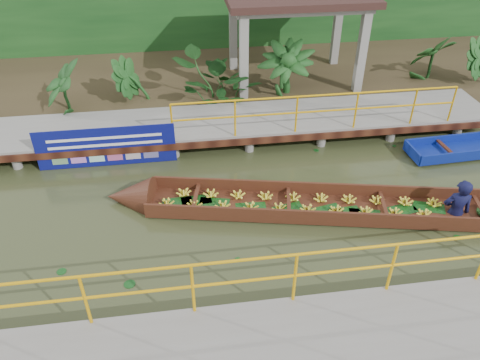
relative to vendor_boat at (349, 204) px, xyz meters
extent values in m
plane|color=#30371B|center=(-2.78, 0.22, -0.23)|extent=(80.00, 80.00, 0.00)
cube|color=#302518|center=(-2.78, 7.72, -0.01)|extent=(30.00, 8.00, 0.45)
cube|color=gray|center=(-2.78, 3.72, 0.27)|extent=(16.00, 2.00, 0.15)
cube|color=black|center=(-2.78, 2.72, 0.19)|extent=(16.00, 0.12, 0.18)
cylinder|color=#E9A70C|center=(-0.03, 2.77, 1.34)|extent=(7.50, 0.05, 0.05)
cylinder|color=#E9A70C|center=(-0.03, 2.77, 0.89)|extent=(7.50, 0.05, 0.05)
cylinder|color=#E9A70C|center=(-0.03, 2.77, 0.84)|extent=(0.05, 0.05, 1.00)
cylinder|color=gray|center=(-6.78, 2.92, -0.01)|extent=(0.24, 0.24, 0.55)
cylinder|color=gray|center=(-6.78, 4.52, -0.01)|extent=(0.24, 0.24, 0.55)
cylinder|color=gray|center=(-4.78, 2.92, -0.01)|extent=(0.24, 0.24, 0.55)
cylinder|color=gray|center=(-4.78, 4.52, -0.01)|extent=(0.24, 0.24, 0.55)
cylinder|color=gray|center=(-2.78, 2.92, -0.01)|extent=(0.24, 0.24, 0.55)
cylinder|color=gray|center=(-2.78, 4.52, -0.01)|extent=(0.24, 0.24, 0.55)
cylinder|color=gray|center=(-0.78, 2.92, -0.01)|extent=(0.24, 0.24, 0.55)
cylinder|color=gray|center=(-0.78, 4.52, -0.01)|extent=(0.24, 0.24, 0.55)
cylinder|color=gray|center=(1.22, 2.92, -0.01)|extent=(0.24, 0.24, 0.55)
cylinder|color=gray|center=(1.22, 4.52, -0.01)|extent=(0.24, 0.24, 0.55)
cylinder|color=gray|center=(3.22, 2.92, -0.01)|extent=(0.24, 0.24, 0.55)
cylinder|color=gray|center=(3.22, 4.52, -0.01)|extent=(0.24, 0.24, 0.55)
cylinder|color=gray|center=(-2.78, 2.92, -0.01)|extent=(0.24, 0.24, 0.55)
cylinder|color=#E9A70C|center=(-1.78, -2.83, 1.42)|extent=(10.00, 0.05, 0.05)
cylinder|color=#E9A70C|center=(-1.78, -2.83, 0.97)|extent=(10.00, 0.05, 0.05)
cylinder|color=#E9A70C|center=(-1.78, -2.83, 0.92)|extent=(0.05, 0.05, 1.00)
cube|color=gray|center=(-1.58, 5.32, 1.37)|extent=(0.25, 0.25, 2.80)
cube|color=gray|center=(2.02, 5.32, 1.37)|extent=(0.25, 0.25, 2.80)
cube|color=gray|center=(-1.58, 7.72, 1.37)|extent=(0.25, 0.25, 2.80)
cube|color=gray|center=(2.02, 7.72, 1.37)|extent=(0.25, 0.25, 2.80)
cube|color=gray|center=(0.22, 6.52, 2.67)|extent=(4.00, 2.60, 0.12)
cube|color=#123A15|center=(-2.78, 10.22, 1.77)|extent=(30.00, 0.80, 4.00)
cube|color=#3B1E10|center=(-0.28, 0.06, -0.17)|extent=(8.43, 2.77, 0.06)
cube|color=#3B1E10|center=(-0.17, 0.57, -0.02)|extent=(8.23, 1.81, 0.36)
cube|color=#3B1E10|center=(-0.39, -0.45, -0.02)|extent=(8.23, 1.81, 0.36)
cone|color=#3B1E10|center=(-4.85, 1.03, -0.08)|extent=(1.24, 1.20, 1.01)
imported|color=black|center=(2.29, -0.49, 0.72)|extent=(0.71, 0.55, 1.72)
cube|color=navy|center=(3.78, 1.95, -0.14)|extent=(2.88, 0.99, 0.09)
cube|color=navy|center=(3.76, 2.38, -0.02)|extent=(2.84, 0.20, 0.28)
cube|color=navy|center=(3.80, 1.53, -0.02)|extent=(2.84, 0.20, 0.28)
cube|color=navy|center=(2.36, 1.88, -0.02)|extent=(0.10, 0.85, 0.28)
cube|color=black|center=(3.31, 1.93, 0.02)|extent=(0.14, 0.85, 0.05)
cube|color=navy|center=(-5.47, 2.70, 0.32)|extent=(3.46, 0.03, 1.08)
cube|color=white|center=(-5.47, 2.68, 0.59)|extent=(2.81, 0.01, 0.07)
cube|color=white|center=(-5.47, 2.68, 0.39)|extent=(2.81, 0.01, 0.07)
imported|color=#123A15|center=(-6.78, 5.52, 1.00)|extent=(1.25, 1.25, 1.57)
imported|color=#123A15|center=(-4.78, 5.52, 1.00)|extent=(1.25, 1.25, 1.57)
imported|color=#123A15|center=(-2.28, 5.52, 1.00)|extent=(1.25, 1.25, 1.57)
imported|color=#123A15|center=(-0.28, 5.52, 1.00)|extent=(1.25, 1.25, 1.57)
imported|color=#123A15|center=(4.72, 5.52, 1.00)|extent=(1.25, 1.25, 1.57)
camera|label=1|loc=(-3.56, -7.78, 6.38)|focal=35.00mm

